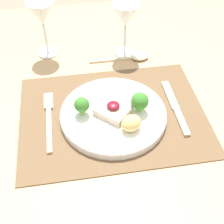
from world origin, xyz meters
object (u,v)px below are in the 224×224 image
object	(u,v)px
dinner_plate	(113,114)
knife	(177,110)
fork	(49,116)
wine_glass_near	(126,17)
spoon	(134,57)
wine_glass_far	(42,15)

from	to	relation	value
dinner_plate	knife	world-z (taller)	dinner_plate
fork	wine_glass_near	bearing A→B (deg)	43.59
knife	spoon	bearing A→B (deg)	103.01
dinner_plate	fork	distance (m)	0.17
fork	spoon	distance (m)	0.35
knife	wine_glass_far	world-z (taller)	wine_glass_far
spoon	wine_glass_far	size ratio (longest dim) A/B	1.07
wine_glass_far	spoon	bearing A→B (deg)	-14.66
wine_glass_near	knife	bearing A→B (deg)	-72.92
spoon	wine_glass_near	distance (m)	0.13
dinner_plate	spoon	xyz separation A→B (m)	(0.11, 0.25, -0.01)
spoon	wine_glass_near	bearing A→B (deg)	126.65
spoon	wine_glass_near	size ratio (longest dim) A/B	1.11
fork	wine_glass_far	distance (m)	0.32
wine_glass_near	wine_glass_far	bearing A→B (deg)	171.25
knife	wine_glass_far	bearing A→B (deg)	135.20
dinner_plate	fork	xyz separation A→B (m)	(-0.16, 0.03, -0.01)
dinner_plate	fork	world-z (taller)	dinner_plate
fork	wine_glass_far	size ratio (longest dim) A/B	1.16
knife	wine_glass_near	bearing A→B (deg)	106.37
knife	wine_glass_near	distance (m)	0.32
knife	wine_glass_near	world-z (taller)	wine_glass_near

